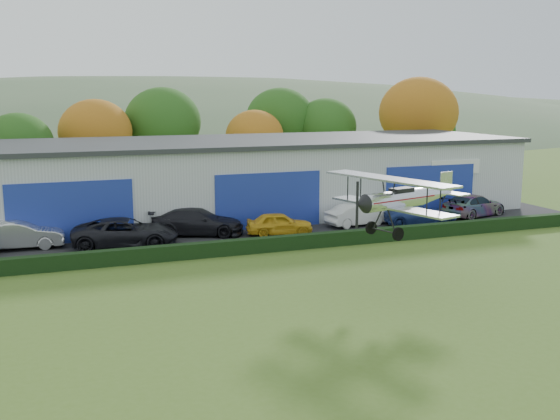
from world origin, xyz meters
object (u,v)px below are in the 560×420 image
object	(u,v)px
hangar	(241,176)
car_7	(474,205)
car_3	(197,222)
car_5	(357,215)
car_4	(280,224)
biplane	(403,197)
car_1	(19,235)
car_6	(420,215)
car_2	(126,232)

from	to	relation	value
hangar	car_7	xyz separation A→B (m)	(14.79, -7.26, -1.84)
hangar	car_3	bearing A→B (deg)	-126.36
hangar	car_5	xyz separation A→B (m)	(5.66, -7.30, -1.91)
hangar	car_4	world-z (taller)	hangar
car_7	biplane	world-z (taller)	biplane
hangar	car_1	distance (m)	16.31
car_3	car_6	bearing A→B (deg)	-76.23
car_3	car_4	world-z (taller)	car_3
hangar	car_7	world-z (taller)	hangar
car_2	car_1	bearing A→B (deg)	86.50
car_4	car_7	world-z (taller)	car_7
car_5	car_7	world-z (taller)	car_7
car_2	car_6	size ratio (longest dim) A/B	1.22
hangar	car_7	size ratio (longest dim) A/B	7.67
car_2	car_5	bearing A→B (deg)	-75.24
car_7	car_1	bearing A→B (deg)	71.50
car_3	car_5	distance (m)	10.45
car_4	biplane	bearing A→B (deg)	-162.71
car_2	car_3	bearing A→B (deg)	-58.32
hangar	car_6	world-z (taller)	hangar
car_4	car_1	bearing A→B (deg)	94.46
car_1	car_3	bearing A→B (deg)	-86.65
car_6	car_2	bearing A→B (deg)	102.62
car_4	biplane	world-z (taller)	biplane
hangar	car_5	distance (m)	9.43
car_1	car_6	xyz separation A→B (m)	(24.42, -1.99, -0.12)
car_4	biplane	xyz separation A→B (m)	(1.36, -11.81, 3.34)
car_1	car_5	bearing A→B (deg)	-89.29
car_1	car_7	world-z (taller)	car_1
car_2	biplane	size ratio (longest dim) A/B	0.85
car_2	car_3	size ratio (longest dim) A/B	1.04
car_2	car_6	world-z (taller)	car_2
car_6	biplane	size ratio (longest dim) A/B	0.69
car_5	car_3	bearing A→B (deg)	76.34
hangar	car_7	bearing A→B (deg)	-26.14
car_2	car_3	xyz separation A→B (m)	(4.48, 1.62, 0.00)
car_3	car_5	xyz separation A→B (m)	(10.41, -0.84, -0.11)
car_3	car_2	bearing A→B (deg)	131.98
car_2	car_7	bearing A→B (deg)	-76.28
car_1	car_7	size ratio (longest dim) A/B	0.90
car_3	biplane	bearing A→B (deg)	-133.79
car_3	biplane	size ratio (longest dim) A/B	0.81
hangar	biplane	xyz separation A→B (m)	(1.31, -19.98, 1.42)
car_2	car_7	world-z (taller)	car_2
car_6	car_7	distance (m)	5.35
car_5	car_1	bearing A→B (deg)	78.88
car_2	hangar	bearing A→B (deg)	-37.04
car_5	car_4	bearing A→B (deg)	89.64
car_1	car_4	size ratio (longest dim) A/B	1.19
car_2	car_4	bearing A→B (deg)	-78.81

